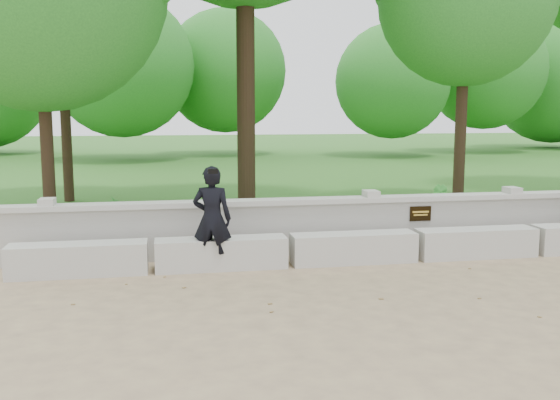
# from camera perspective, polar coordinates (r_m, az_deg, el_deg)

# --- Properties ---
(ground) EXTENTS (80.00, 80.00, 0.00)m
(ground) POSITION_cam_1_polar(r_m,az_deg,el_deg) (8.24, 17.43, -8.28)
(ground) COLOR tan
(ground) RESTS_ON ground
(lawn) EXTENTS (40.00, 22.00, 0.25)m
(lawn) POSITION_cam_1_polar(r_m,az_deg,el_deg) (21.41, -0.31, 2.40)
(lawn) COLOR #316421
(lawn) RESTS_ON ground
(concrete_bench) EXTENTS (11.90, 0.45, 0.45)m
(concrete_bench) POSITION_cam_1_polar(r_m,az_deg,el_deg) (9.85, 12.32, -4.07)
(concrete_bench) COLOR #B5B2AB
(concrete_bench) RESTS_ON ground
(parapet_wall) EXTENTS (12.50, 0.35, 0.90)m
(parapet_wall) POSITION_cam_1_polar(r_m,az_deg,el_deg) (10.44, 10.87, -2.00)
(parapet_wall) COLOR #AAA7A0
(parapet_wall) RESTS_ON ground
(man_main) EXTENTS (0.63, 0.58, 1.52)m
(man_main) POSITION_cam_1_polar(r_m,az_deg,el_deg) (8.92, -6.23, -1.71)
(man_main) COLOR black
(man_main) RESTS_ON ground
(shrub_a) EXTENTS (0.30, 0.34, 0.53)m
(shrub_a) POSITION_cam_1_polar(r_m,az_deg,el_deg) (11.40, -14.79, -1.00)
(shrub_a) COLOR #30842C
(shrub_a) RESTS_ON lawn
(shrub_b) EXTENTS (0.42, 0.44, 0.63)m
(shrub_b) POSITION_cam_1_polar(r_m,az_deg,el_deg) (12.34, 14.51, -0.09)
(shrub_b) COLOR #30842C
(shrub_b) RESTS_ON lawn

